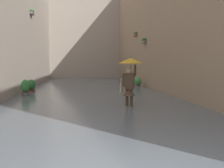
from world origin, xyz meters
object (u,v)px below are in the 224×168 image
potted_plant_mid_left (138,83)px  potted_plant_far_right (31,86)px  person_wading (130,72)px  potted_plant_mid_right (25,89)px

potted_plant_mid_left → potted_plant_far_right: potted_plant_far_right is taller
potted_plant_mid_left → potted_plant_far_right: bearing=18.4°
person_wading → potted_plant_mid_left: person_wading is taller
person_wading → potted_plant_mid_right: bearing=-39.1°
potted_plant_mid_right → potted_plant_far_right: (0.04, -1.80, -0.02)m
potted_plant_mid_right → potted_plant_far_right: size_ratio=1.12×
potted_plant_mid_right → potted_plant_far_right: potted_plant_mid_right is taller
potted_plant_mid_left → potted_plant_mid_right: (7.03, 4.15, 0.04)m
potted_plant_mid_left → potted_plant_mid_right: potted_plant_mid_right is taller
potted_plant_mid_left → potted_plant_far_right: size_ratio=0.97×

